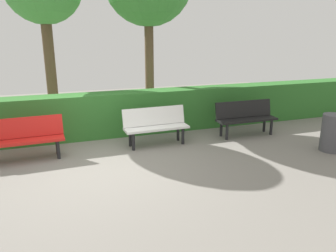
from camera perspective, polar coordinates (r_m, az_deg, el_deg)
The scene contains 6 objects.
ground_plane at distance 6.66m, azimuth -10.63°, elevation -6.60°, with size 17.75×17.75×0.00m, color gray.
bench_black at distance 8.51m, azimuth 13.32°, elevation 1.65°, with size 1.57×0.48×0.86m.
bench_white at distance 7.57m, azimuth -2.17°, elevation 0.29°, with size 1.50×0.50×0.86m.
bench_red at distance 7.27m, azimuth -23.51°, elevation -1.72°, with size 1.51×0.52×0.86m.
hedge_row at distance 8.51m, azimuth -5.05°, elevation 2.44°, with size 13.75×0.64×1.08m, color #2D6B28.
trash_bin at distance 8.02m, azimuth 26.70°, elevation -1.07°, with size 0.48×0.48×0.82m, color #4C4C51.
Camera 1 is at (0.85, 6.10, 2.53)m, focal length 35.06 mm.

